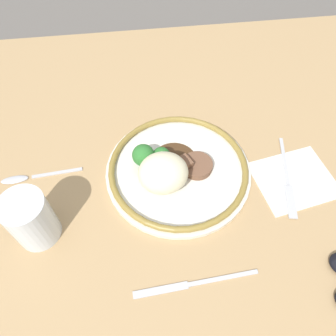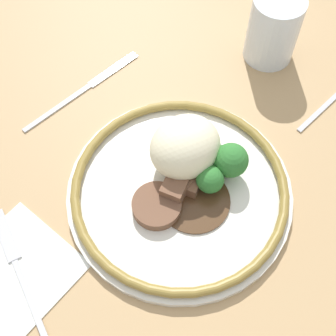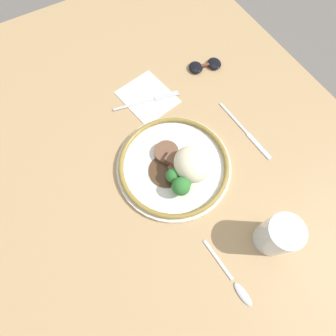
{
  "view_description": "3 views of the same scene",
  "coord_description": "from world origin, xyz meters",
  "px_view_note": "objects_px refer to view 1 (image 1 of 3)",
  "views": [
    {
      "loc": [
        0.05,
        0.36,
        0.57
      ],
      "look_at": [
        0.0,
        0.0,
        0.07
      ],
      "focal_mm": 35.0,
      "sensor_mm": 36.0,
      "label": 1
    },
    {
      "loc": [
        -0.2,
        -0.19,
        0.57
      ],
      "look_at": [
        -0.01,
        0.03,
        0.06
      ],
      "focal_mm": 50.0,
      "sensor_mm": 36.0,
      "label": 2
    },
    {
      "loc": [
        0.2,
        -0.14,
        0.64
      ],
      "look_at": [
        -0.01,
        -0.02,
        0.07
      ],
      "focal_mm": 28.0,
      "sensor_mm": 36.0,
      "label": 3
    }
  ],
  "objects_px": {
    "plate": "(174,170)",
    "juice_glass": "(32,221)",
    "fork": "(288,183)",
    "spoon": "(25,178)",
    "knife": "(192,284)"
  },
  "relations": [
    {
      "from": "plate",
      "to": "juice_glass",
      "type": "bearing_deg",
      "value": 19.61
    },
    {
      "from": "fork",
      "to": "spoon",
      "type": "bearing_deg",
      "value": -87.07
    },
    {
      "from": "juice_glass",
      "to": "knife",
      "type": "bearing_deg",
      "value": 153.79
    },
    {
      "from": "plate",
      "to": "knife",
      "type": "xyz_separation_m",
      "value": [
        0.0,
        0.21,
        -0.02
      ]
    },
    {
      "from": "plate",
      "to": "knife",
      "type": "relative_size",
      "value": 1.38
    },
    {
      "from": "plate",
      "to": "fork",
      "type": "xyz_separation_m",
      "value": [
        -0.21,
        0.05,
        -0.02
      ]
    },
    {
      "from": "spoon",
      "to": "plate",
      "type": "bearing_deg",
      "value": 169.63
    },
    {
      "from": "spoon",
      "to": "fork",
      "type": "bearing_deg",
      "value": 167.07
    },
    {
      "from": "juice_glass",
      "to": "fork",
      "type": "bearing_deg",
      "value": -174.75
    },
    {
      "from": "plate",
      "to": "fork",
      "type": "relative_size",
      "value": 1.49
    },
    {
      "from": "fork",
      "to": "knife",
      "type": "bearing_deg",
      "value": -41.05
    },
    {
      "from": "fork",
      "to": "spoon",
      "type": "xyz_separation_m",
      "value": [
        0.5,
        -0.08,
        -0.0
      ]
    },
    {
      "from": "plate",
      "to": "spoon",
      "type": "height_order",
      "value": "plate"
    },
    {
      "from": "plate",
      "to": "juice_glass",
      "type": "xyz_separation_m",
      "value": [
        0.25,
        0.09,
        0.02
      ]
    },
    {
      "from": "fork",
      "to": "knife",
      "type": "xyz_separation_m",
      "value": [
        0.21,
        0.16,
        -0.0
      ]
    }
  ]
}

